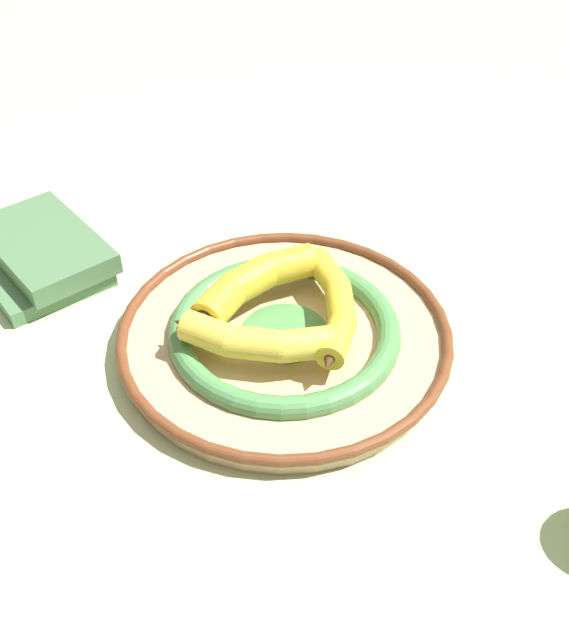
{
  "coord_description": "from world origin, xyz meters",
  "views": [
    {
      "loc": [
        -0.59,
        -0.24,
        0.59
      ],
      "look_at": [
        -0.02,
        0.01,
        0.04
      ],
      "focal_mm": 42.0,
      "sensor_mm": 36.0,
      "label": 1
    }
  ],
  "objects": [
    {
      "name": "ground_plane",
      "position": [
        0.0,
        0.0,
        0.0
      ],
      "size": [
        2.8,
        2.8,
        0.0
      ],
      "primitive_type": "plane",
      "color": "#B2C693"
    },
    {
      "name": "decorative_bowl",
      "position": [
        -0.02,
        0.01,
        0.02
      ],
      "size": [
        0.38,
        0.38,
        0.04
      ],
      "color": "tan",
      "rests_on": "ground_plane"
    },
    {
      "name": "banana_a",
      "position": [
        -0.08,
        0.02,
        0.05
      ],
      "size": [
        0.08,
        0.18,
        0.03
      ],
      "rotation": [
        0.0,
        0.0,
        4.97
      ],
      "color": "yellow",
      "rests_on": "decorative_bowl"
    },
    {
      "name": "banana_b",
      "position": [
        0.01,
        -0.04,
        0.05
      ],
      "size": [
        0.18,
        0.1,
        0.03
      ],
      "rotation": [
        0.0,
        0.0,
        6.75
      ],
      "color": "yellow",
      "rests_on": "decorative_bowl"
    },
    {
      "name": "banana_c",
      "position": [
        0.01,
        0.06,
        0.06
      ],
      "size": [
        0.18,
        0.11,
        0.04
      ],
      "rotation": [
        0.0,
        0.0,
        9.01
      ],
      "color": "gold",
      "rests_on": "decorative_bowl"
    },
    {
      "name": "book_stack",
      "position": [
        -0.01,
        0.35,
        0.02
      ],
      "size": [
        0.21,
        0.23,
        0.05
      ],
      "rotation": [
        0.0,
        0.0,
        1.04
      ],
      "color": "#4C754C",
      "rests_on": "ground_plane"
    }
  ]
}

